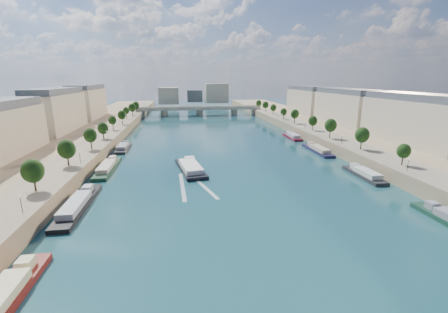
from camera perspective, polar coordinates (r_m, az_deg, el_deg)
name	(u,v)px	position (r m, az deg, el deg)	size (l,w,h in m)	color
ground	(220,151)	(141.01, -0.86, 0.97)	(700.00, 700.00, 0.00)	#0D2A3B
quay_left	(56,152)	(149.64, -29.37, 0.83)	(44.00, 520.00, 5.00)	#9E8460
quay_right	(361,142)	(165.59, 24.71, 2.57)	(44.00, 520.00, 5.00)	#9E8460
pave_left	(91,145)	(144.32, -23.94, 2.06)	(14.00, 520.00, 0.10)	gray
pave_right	(334,138)	(157.51, 20.20, 3.40)	(14.00, 520.00, 0.10)	gray
trees_left	(96,132)	(144.70, -23.20, 4.36)	(4.80, 268.80, 8.26)	#382B1E
trees_right	(322,124)	(164.46, 18.13, 5.95)	(4.80, 268.80, 8.26)	#382B1E
lamps_left	(95,143)	(133.14, -23.31, 2.35)	(0.36, 200.36, 4.28)	black
lamps_right	(321,131)	(159.35, 18.02, 4.71)	(0.36, 200.36, 4.28)	black
buildings_left	(32,117)	(163.41, -32.79, 6.40)	(16.00, 226.00, 23.20)	beige
buildings_right	(374,111)	(180.67, 26.65, 7.77)	(16.00, 226.00, 23.20)	beige
skyline	(198,94)	(356.42, -4.98, 11.70)	(79.00, 42.00, 22.00)	beige
bridge	(200,110)	(278.29, -4.63, 8.86)	(112.00, 12.00, 8.15)	#C1B79E
tour_barge	(190,168)	(113.04, -6.41, -2.15)	(11.71, 27.11, 3.67)	black
wake	(192,185)	(97.57, -6.05, -5.50)	(11.82, 26.03, 0.04)	silver
moored_barges_left	(78,205)	(89.99, -25.98, -8.23)	(5.00, 152.61, 3.60)	#1A1C3A
moored_barges_right	(368,176)	(114.31, 25.73, -3.44)	(5.00, 163.42, 3.60)	black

